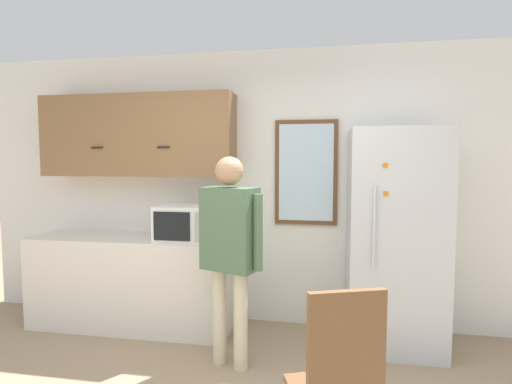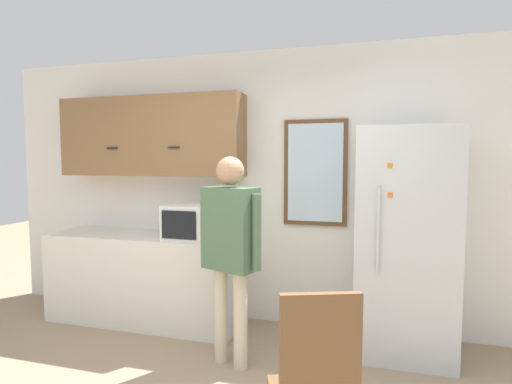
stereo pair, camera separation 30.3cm
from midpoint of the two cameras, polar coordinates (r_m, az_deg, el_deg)
back_wall at (r=3.99m, az=-1.36°, el=0.55°), size 6.00×0.06×2.70m
counter at (r=4.25m, az=-19.08°, el=-11.92°), size 1.96×0.64×0.88m
upper_cabinets at (r=4.23m, az=-18.54°, el=7.61°), size 1.96×0.35×0.80m
microwave at (r=3.78m, az=-12.50°, el=-4.37°), size 0.48×0.40×0.33m
person at (r=3.12m, az=-6.56°, el=-6.90°), size 0.55×0.35×1.65m
refrigerator at (r=3.62m, az=16.98°, el=-6.49°), size 0.79×0.70×1.89m
chair at (r=2.16m, az=7.36°, el=-25.35°), size 0.52×0.52×1.03m
window at (r=3.88m, az=4.95°, el=2.78°), size 0.60×0.05×1.01m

